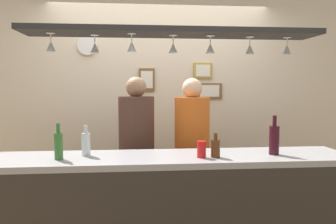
{
  "coord_description": "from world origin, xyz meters",
  "views": [
    {
      "loc": [
        -0.28,
        -2.84,
        1.57
      ],
      "look_at": [
        0.0,
        0.1,
        1.34
      ],
      "focal_mm": 36.09,
      "sensor_mm": 36.0,
      "label": 1
    }
  ],
  "objects_px": {
    "bottle_soda_clear": "(86,143)",
    "picture_frame_upper_small": "(203,71)",
    "bottle_beer_green_import": "(59,145)",
    "drink_can": "(202,149)",
    "person_left_brown_shirt": "(137,146)",
    "wall_clock": "(87,45)",
    "picture_frame_lower_pair": "(209,91)",
    "bottle_wine_dark_red": "(274,139)",
    "picture_frame_crest": "(147,80)",
    "bottle_beer_brown_stubby": "(215,148)",
    "person_middle_orange_shirt": "(192,146)"
  },
  "relations": [
    {
      "from": "person_left_brown_shirt",
      "to": "bottle_beer_green_import",
      "type": "distance_m",
      "value": 0.96
    },
    {
      "from": "picture_frame_crest",
      "to": "picture_frame_upper_small",
      "type": "distance_m",
      "value": 0.66
    },
    {
      "from": "bottle_beer_green_import",
      "to": "picture_frame_upper_small",
      "type": "xyz_separation_m",
      "value": [
        1.33,
        1.46,
        0.6
      ]
    },
    {
      "from": "bottle_beer_brown_stubby",
      "to": "picture_frame_lower_pair",
      "type": "relative_size",
      "value": 0.6
    },
    {
      "from": "person_left_brown_shirt",
      "to": "wall_clock",
      "type": "relative_size",
      "value": 7.54
    },
    {
      "from": "bottle_soda_clear",
      "to": "picture_frame_lower_pair",
      "type": "xyz_separation_m",
      "value": [
        1.24,
        1.35,
        0.37
      ]
    },
    {
      "from": "picture_frame_upper_small",
      "to": "wall_clock",
      "type": "distance_m",
      "value": 1.35
    },
    {
      "from": "wall_clock",
      "to": "person_middle_orange_shirt",
      "type": "bearing_deg",
      "value": -32.24
    },
    {
      "from": "person_left_brown_shirt",
      "to": "picture_frame_crest",
      "type": "distance_m",
      "value": 0.95
    },
    {
      "from": "bottle_soda_clear",
      "to": "picture_frame_upper_small",
      "type": "bearing_deg",
      "value": 49.41
    },
    {
      "from": "bottle_beer_brown_stubby",
      "to": "picture_frame_lower_pair",
      "type": "xyz_separation_m",
      "value": [
        0.28,
        1.5,
        0.4
      ]
    },
    {
      "from": "bottle_beer_green_import",
      "to": "wall_clock",
      "type": "xyz_separation_m",
      "value": [
        0.01,
        1.46,
        0.88
      ]
    },
    {
      "from": "bottle_soda_clear",
      "to": "picture_frame_lower_pair",
      "type": "height_order",
      "value": "picture_frame_lower_pair"
    },
    {
      "from": "person_left_brown_shirt",
      "to": "bottle_beer_brown_stubby",
      "type": "relative_size",
      "value": 9.21
    },
    {
      "from": "person_middle_orange_shirt",
      "to": "picture_frame_lower_pair",
      "type": "distance_m",
      "value": 0.92
    },
    {
      "from": "person_left_brown_shirt",
      "to": "picture_frame_lower_pair",
      "type": "relative_size",
      "value": 5.53
    },
    {
      "from": "person_middle_orange_shirt",
      "to": "bottle_beer_green_import",
      "type": "xyz_separation_m",
      "value": [
        -1.09,
        -0.77,
        0.16
      ]
    },
    {
      "from": "bottle_wine_dark_red",
      "to": "wall_clock",
      "type": "distance_m",
      "value": 2.31
    },
    {
      "from": "person_left_brown_shirt",
      "to": "picture_frame_upper_small",
      "type": "height_order",
      "value": "picture_frame_upper_small"
    },
    {
      "from": "bottle_wine_dark_red",
      "to": "picture_frame_crest",
      "type": "bearing_deg",
      "value": 122.76
    },
    {
      "from": "person_left_brown_shirt",
      "to": "picture_frame_upper_small",
      "type": "xyz_separation_m",
      "value": [
        0.78,
        0.69,
        0.75
      ]
    },
    {
      "from": "bottle_beer_green_import",
      "to": "drink_can",
      "type": "height_order",
      "value": "bottle_beer_green_import"
    },
    {
      "from": "picture_frame_upper_small",
      "to": "picture_frame_crest",
      "type": "bearing_deg",
      "value": 180.0
    },
    {
      "from": "bottle_beer_green_import",
      "to": "picture_frame_upper_small",
      "type": "bearing_deg",
      "value": 47.72
    },
    {
      "from": "picture_frame_crest",
      "to": "bottle_soda_clear",
      "type": "bearing_deg",
      "value": -110.37
    },
    {
      "from": "bottle_beer_green_import",
      "to": "picture_frame_lower_pair",
      "type": "height_order",
      "value": "picture_frame_lower_pair"
    },
    {
      "from": "bottle_wine_dark_red",
      "to": "bottle_soda_clear",
      "type": "bearing_deg",
      "value": 176.36
    },
    {
      "from": "person_left_brown_shirt",
      "to": "bottle_soda_clear",
      "type": "bearing_deg",
      "value": -119.85
    },
    {
      "from": "person_middle_orange_shirt",
      "to": "picture_frame_crest",
      "type": "distance_m",
      "value": 1.03
    },
    {
      "from": "person_middle_orange_shirt",
      "to": "picture_frame_crest",
      "type": "relative_size",
      "value": 6.34
    },
    {
      "from": "picture_frame_upper_small",
      "to": "picture_frame_lower_pair",
      "type": "distance_m",
      "value": 0.25
    },
    {
      "from": "bottle_beer_green_import",
      "to": "wall_clock",
      "type": "relative_size",
      "value": 1.18
    },
    {
      "from": "person_middle_orange_shirt",
      "to": "drink_can",
      "type": "xyz_separation_m",
      "value": [
        -0.06,
        -0.81,
        0.12
      ]
    },
    {
      "from": "picture_frame_lower_pair",
      "to": "wall_clock",
      "type": "height_order",
      "value": "wall_clock"
    },
    {
      "from": "drink_can",
      "to": "wall_clock",
      "type": "xyz_separation_m",
      "value": [
        -1.02,
        1.49,
        0.92
      ]
    },
    {
      "from": "picture_frame_upper_small",
      "to": "bottle_beer_green_import",
      "type": "bearing_deg",
      "value": -132.28
    },
    {
      "from": "picture_frame_lower_pair",
      "to": "drink_can",
      "type": "bearing_deg",
      "value": -104.38
    },
    {
      "from": "bottle_beer_green_import",
      "to": "bottle_beer_brown_stubby",
      "type": "xyz_separation_m",
      "value": [
        1.13,
        -0.04,
        -0.03
      ]
    },
    {
      "from": "picture_frame_crest",
      "to": "bottle_beer_green_import",
      "type": "bearing_deg",
      "value": -114.78
    },
    {
      "from": "wall_clock",
      "to": "drink_can",
      "type": "bearing_deg",
      "value": -55.69
    },
    {
      "from": "picture_frame_lower_pair",
      "to": "wall_clock",
      "type": "bearing_deg",
      "value": -179.75
    },
    {
      "from": "drink_can",
      "to": "picture_frame_upper_small",
      "type": "relative_size",
      "value": 0.55
    },
    {
      "from": "bottle_soda_clear",
      "to": "picture_frame_upper_small",
      "type": "height_order",
      "value": "picture_frame_upper_small"
    },
    {
      "from": "picture_frame_crest",
      "to": "wall_clock",
      "type": "distance_m",
      "value": 0.77
    },
    {
      "from": "person_left_brown_shirt",
      "to": "bottle_soda_clear",
      "type": "height_order",
      "value": "person_left_brown_shirt"
    },
    {
      "from": "bottle_beer_brown_stubby",
      "to": "bottle_wine_dark_red",
      "type": "bearing_deg",
      "value": 7.27
    },
    {
      "from": "bottle_soda_clear",
      "to": "person_middle_orange_shirt",
      "type": "bearing_deg",
      "value": 35.77
    },
    {
      "from": "bottle_beer_brown_stubby",
      "to": "drink_can",
      "type": "xyz_separation_m",
      "value": [
        -0.1,
        0.0,
        -0.01
      ]
    },
    {
      "from": "person_middle_orange_shirt",
      "to": "picture_frame_lower_pair",
      "type": "relative_size",
      "value": 5.49
    },
    {
      "from": "bottle_beer_green_import",
      "to": "bottle_wine_dark_red",
      "type": "bearing_deg",
      "value": 0.87
    }
  ]
}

